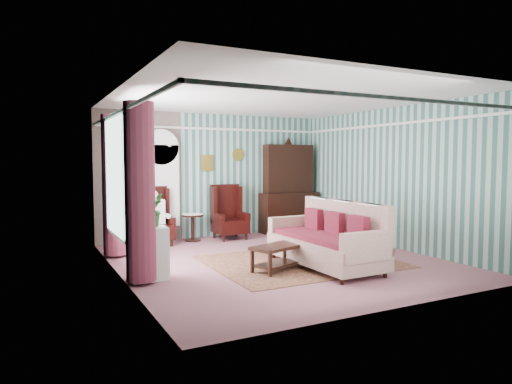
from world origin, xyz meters
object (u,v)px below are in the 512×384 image
dresser_hutch (289,185)px  seated_woman (155,218)px  wingback_left (154,216)px  wingback_right (230,212)px  bookcase (161,192)px  sofa (325,235)px  nest_table (353,229)px  round_side_table (193,228)px  coffee_table (278,258)px  plant_stand (149,254)px  floral_armchair (313,219)px

dresser_hutch → seated_woman: size_ratio=2.00×
wingback_left → wingback_right: size_ratio=1.00×
bookcase → sofa: (1.81, -3.66, -0.58)m
seated_woman → nest_table: size_ratio=2.19×
seated_woman → nest_table: 4.37m
round_side_table → nest_table: (3.17, -1.70, -0.03)m
wingback_left → wingback_right: bearing=0.0°
coffee_table → seated_woman: bearing=111.2°
dresser_hutch → plant_stand: 5.31m
coffee_table → plant_stand: bearing=169.1°
bookcase → wingback_right: bookcase is taller
dresser_hutch → wingback_left: 3.55m
wingback_right → nest_table: (2.32, -1.55, -0.35)m
nest_table → coffee_table: nest_table is taller
round_side_table → bookcase: bearing=159.7°
seated_woman → sofa: size_ratio=0.52×
wingback_left → sofa: size_ratio=0.55×
sofa → floral_armchair: size_ratio=2.20×
wingback_right → round_side_table: bearing=170.0°
seated_woman → plant_stand: size_ratio=1.47×
floral_armchair → plant_stand: bearing=150.9°
dresser_hutch → plant_stand: dresser_hutch is taller
wingback_right → coffee_table: (-0.53, -3.14, -0.41)m
wingback_right → round_side_table: (-0.85, 0.15, -0.33)m
sofa → floral_armchair: bearing=-30.3°
bookcase → plant_stand: size_ratio=2.80×
floral_armchair → coffee_table: floral_armchair is taller
wingback_left → nest_table: wingback_left is taller
dresser_hutch → nest_table: dresser_hutch is taller
round_side_table → plant_stand: size_ratio=0.75×
round_side_table → coffee_table: round_side_table is taller
plant_stand → sofa: 2.91m
nest_table → sofa: bearing=-139.4°
bookcase → round_side_table: size_ratio=3.73×
bookcase → floral_armchair: bearing=-27.9°
wingback_left → plant_stand: size_ratio=1.56×
plant_stand → floral_armchair: bearing=21.1°
wingback_right → plant_stand: 3.76m
dresser_hutch → floral_armchair: bearing=-100.1°
dresser_hutch → sofa: (-1.44, -3.54, -0.64)m
round_side_table → nest_table: size_ratio=1.11×
nest_table → seated_woman: bearing=159.2°
bookcase → dresser_hutch: (3.25, -0.12, 0.06)m
bookcase → coffee_table: bookcase is taller
wingback_left → nest_table: bearing=-20.8°
bookcase → coffee_table: (0.97, -3.53, -0.91)m
round_side_table → sofa: size_ratio=0.27×
nest_table → wingback_left: bearing=159.2°
dresser_hutch → bookcase: bearing=177.9°
seated_woman → round_side_table: bearing=9.5°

